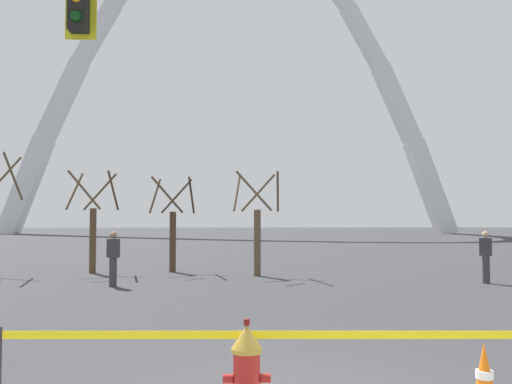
% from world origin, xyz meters
% --- Properties ---
extents(fire_hydrant, '(0.46, 0.48, 0.99)m').
position_xyz_m(fire_hydrant, '(-0.56, -0.62, 0.47)').
color(fire_hydrant, '#5E0F0D').
rests_on(fire_hydrant, ground).
extents(caution_tape_barrier, '(5.42, 0.32, 0.89)m').
position_xyz_m(caution_tape_barrier, '(-0.31, -0.52, 0.62)').
color(caution_tape_barrier, '#232326').
rests_on(caution_tape_barrier, ground).
extents(traffic_cone_by_hydrant, '(0.36, 0.36, 0.73)m').
position_xyz_m(traffic_cone_by_hydrant, '(1.80, -0.59, 0.36)').
color(traffic_cone_by_hydrant, black).
rests_on(traffic_cone_by_hydrant, ground).
extents(monument_arch, '(60.89, 2.38, 44.76)m').
position_xyz_m(monument_arch, '(-0.00, 67.64, 19.96)').
color(monument_arch, silver).
rests_on(monument_arch, ground).
extents(tree_left_mid, '(1.71, 1.72, 3.69)m').
position_xyz_m(tree_left_mid, '(-5.61, 14.33, 1.64)').
color(tree_left_mid, brown).
rests_on(tree_left_mid, ground).
extents(tree_center_left, '(1.63, 1.64, 3.51)m').
position_xyz_m(tree_center_left, '(-2.75, 14.61, 1.56)').
color(tree_center_left, '#473323').
rests_on(tree_center_left, ground).
extents(tree_center_right, '(1.66, 1.67, 3.59)m').
position_xyz_m(tree_center_right, '(0.30, 13.02, 1.59)').
color(tree_center_right, brown).
rests_on(tree_center_right, ground).
extents(pedestrian_walking_left, '(0.39, 0.36, 1.59)m').
position_xyz_m(pedestrian_walking_left, '(7.15, 10.45, 0.82)').
color(pedestrian_walking_left, '#38383D').
rests_on(pedestrian_walking_left, ground).
extents(pedestrian_standing_center, '(0.39, 0.35, 1.59)m').
position_xyz_m(pedestrian_standing_center, '(-4.05, 10.28, 0.82)').
color(pedestrian_standing_center, '#38383D').
rests_on(pedestrian_standing_center, ground).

